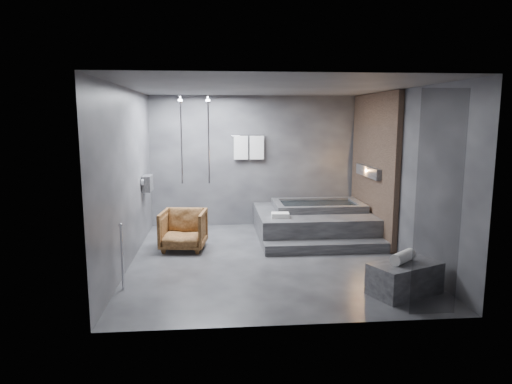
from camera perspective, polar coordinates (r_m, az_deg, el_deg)
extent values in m
plane|color=#28292B|center=(7.73, 1.58, -8.29)|extent=(5.00, 5.00, 0.00)
cube|color=#444446|center=(7.38, 1.68, 12.91)|extent=(4.50, 5.00, 0.04)
cube|color=#323236|center=(9.90, -0.07, 3.87)|extent=(4.50, 0.04, 2.80)
cube|color=#323236|center=(4.98, 4.98, -1.52)|extent=(4.50, 0.04, 2.80)
cube|color=#323236|center=(7.50, -15.71, 1.80)|extent=(0.04, 5.00, 2.80)
cube|color=#323236|center=(8.00, 17.85, 2.15)|extent=(0.04, 5.00, 2.80)
cube|color=#8D6B52|center=(9.14, 14.47, 3.13)|extent=(0.10, 2.40, 2.78)
cube|color=#FF9938|center=(9.12, 13.97, 2.51)|extent=(0.14, 1.20, 0.20)
cube|color=slate|center=(8.90, -13.43, 1.06)|extent=(0.16, 0.42, 0.30)
imported|color=beige|center=(8.80, -13.44, 0.68)|extent=(0.08, 0.08, 0.21)
imported|color=beige|center=(9.00, -13.25, 0.69)|extent=(0.07, 0.07, 0.15)
cylinder|color=silver|center=(9.38, -5.96, 6.58)|extent=(0.04, 0.04, 1.80)
cylinder|color=silver|center=(9.40, -9.34, 6.52)|extent=(0.04, 0.04, 1.80)
cylinder|color=silver|center=(9.79, -0.92, 7.03)|extent=(0.75, 0.02, 0.02)
cube|color=white|center=(9.77, -1.90, 5.56)|extent=(0.30, 0.06, 0.50)
cube|color=white|center=(9.80, 0.09, 5.57)|extent=(0.30, 0.06, 0.50)
cylinder|color=silver|center=(6.53, -16.40, -7.86)|extent=(0.04, 0.04, 0.90)
cube|color=black|center=(5.56, 21.87, -1.54)|extent=(0.55, 0.01, 2.60)
cube|color=#2D2D2F|center=(9.21, 7.05, -3.86)|extent=(2.20, 2.00, 0.50)
cube|color=#2D2D2F|center=(8.14, 8.77, -6.83)|extent=(2.20, 0.36, 0.18)
cube|color=#333335|center=(6.50, 18.09, -10.22)|extent=(1.07, 0.85, 0.42)
imported|color=#422510|center=(8.25, -9.06, -4.68)|extent=(0.86, 0.88, 0.71)
cylinder|color=white|center=(6.42, 17.89, -7.74)|extent=(0.44, 0.40, 0.16)
cube|color=silver|center=(8.49, 3.05, -2.90)|extent=(0.34, 0.26, 0.09)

